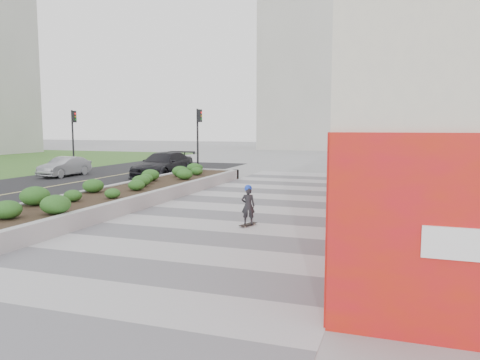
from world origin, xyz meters
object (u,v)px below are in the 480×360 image
object	(u,v)px
traffic_signal_near	(199,131)
car_silver	(65,167)
planter	(135,190)
car_dark	(163,165)
traffic_signal_far	(73,131)
skateboarder	(248,205)

from	to	relation	value
traffic_signal_near	car_silver	bearing A→B (deg)	-153.79
car_silver	traffic_signal_near	bearing A→B (deg)	27.13
planter	traffic_signal_near	xyz separation A→B (m)	(-1.73, 10.50, 2.34)
planter	traffic_signal_near	world-z (taller)	traffic_signal_near
planter	car_silver	world-z (taller)	car_silver
traffic_signal_near	car_dark	xyz separation A→B (m)	(-1.27, -2.38, -1.99)
traffic_signal_near	traffic_signal_far	world-z (taller)	same
traffic_signal_far	car_silver	bearing A→B (deg)	-60.97
planter	car_silver	bearing A→B (deg)	143.30
traffic_signal_far	skateboarder	world-z (taller)	traffic_signal_far
traffic_signal_far	car_dark	bearing A→B (deg)	-13.36
planter	skateboarder	distance (m)	6.96
planter	car_dark	world-z (taller)	car_dark
traffic_signal_near	car_dark	bearing A→B (deg)	-118.09
car_silver	car_dark	bearing A→B (deg)	12.65
traffic_signal_far	skateboarder	xyz separation A→B (m)	(17.02, -13.36, -2.10)
skateboarder	car_silver	size ratio (longest dim) A/B	0.36
traffic_signal_far	car_silver	size ratio (longest dim) A/B	1.15
skateboarder	car_dark	xyz separation A→B (m)	(-9.09, 11.48, 0.11)
traffic_signal_near	car_silver	xyz separation A→B (m)	(-7.44, -3.66, -2.16)
skateboarder	car_dark	distance (m)	14.64
skateboarder	planter	bearing A→B (deg)	168.89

